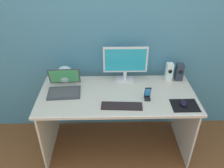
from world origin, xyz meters
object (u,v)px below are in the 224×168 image
at_px(speaker_right, 179,72).
at_px(keyboard_external, 122,106).
at_px(monitor, 125,62).
at_px(mouse, 183,103).
at_px(phone_in_dock, 147,95).
at_px(fishbowl, 65,74).
at_px(laptop, 64,87).
at_px(speaker_near_monitor, 169,72).

xyz_separation_m(speaker_right, keyboard_external, (-0.65, -0.46, -0.09)).
distance_m(monitor, mouse, 0.71).
xyz_separation_m(speaker_right, phone_in_dock, (-0.39, -0.36, -0.05)).
bearing_deg(keyboard_external, fishbowl, 145.37).
xyz_separation_m(monitor, laptop, (-0.63, -0.19, -0.17)).
relative_size(speaker_right, speaker_near_monitor, 0.96).
bearing_deg(laptop, phone_in_dock, -11.11).
distance_m(mouse, phone_in_dock, 0.34).
xyz_separation_m(monitor, speaker_right, (0.59, 0.00, -0.12)).
relative_size(speaker_near_monitor, laptop, 0.58).
bearing_deg(laptop, fishbowl, 94.85).
xyz_separation_m(laptop, fishbowl, (-0.02, 0.19, 0.04)).
xyz_separation_m(keyboard_external, mouse, (0.57, 0.01, 0.02)).
height_order(speaker_near_monitor, laptop, laptop).
relative_size(monitor, fishbowl, 2.54).
bearing_deg(speaker_near_monitor, fishbowl, -179.61).
distance_m(speaker_near_monitor, mouse, 0.46).
distance_m(keyboard_external, phone_in_dock, 0.28).
bearing_deg(fishbowl, keyboard_external, -37.94).
relative_size(keyboard_external, mouse, 3.80).
xyz_separation_m(monitor, phone_in_dock, (0.19, -0.35, -0.17)).
distance_m(laptop, mouse, 1.17).
relative_size(speaker_near_monitor, keyboard_external, 0.52).
height_order(keyboard_external, mouse, mouse).
bearing_deg(keyboard_external, mouse, 4.49).
xyz_separation_m(fishbowl, keyboard_external, (0.58, -0.45, -0.08)).
xyz_separation_m(fishbowl, phone_in_dock, (0.83, -0.35, -0.04)).
distance_m(speaker_near_monitor, keyboard_external, 0.71).
height_order(fishbowl, keyboard_external, fishbowl).
distance_m(monitor, phone_in_dock, 0.44).
relative_size(speaker_right, keyboard_external, 0.49).
relative_size(monitor, speaker_right, 2.47).
bearing_deg(mouse, monitor, 148.48).
bearing_deg(mouse, keyboard_external, -169.39).
distance_m(fishbowl, mouse, 1.24).
relative_size(fishbowl, keyboard_external, 0.48).
height_order(speaker_right, speaker_near_monitor, speaker_near_monitor).
bearing_deg(speaker_near_monitor, phone_in_dock, -128.70).
height_order(fishbowl, mouse, fishbowl).
bearing_deg(fishbowl, monitor, 0.46).
bearing_deg(mouse, fishbowl, 168.53).
distance_m(speaker_right, mouse, 0.46).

